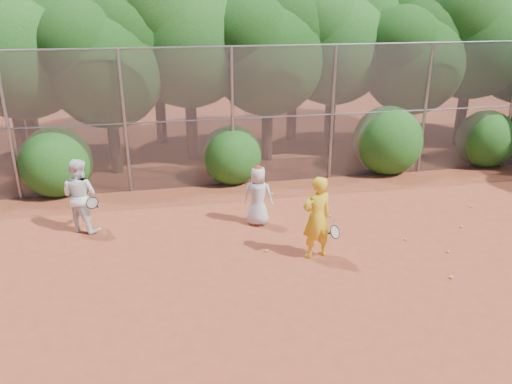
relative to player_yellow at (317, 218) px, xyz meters
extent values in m
plane|color=brown|center=(-0.06, -1.25, -0.92)|extent=(80.00, 80.00, 0.00)
cylinder|color=gray|center=(-7.06, 4.75, 1.08)|extent=(0.09, 0.09, 4.00)
cylinder|color=gray|center=(-4.06, 4.75, 1.08)|extent=(0.09, 0.09, 4.00)
cylinder|color=gray|center=(-1.06, 4.75, 1.08)|extent=(0.09, 0.09, 4.00)
cylinder|color=gray|center=(1.94, 4.75, 1.08)|extent=(0.09, 0.09, 4.00)
cylinder|color=gray|center=(4.94, 4.75, 1.08)|extent=(0.09, 0.09, 4.00)
cylinder|color=gray|center=(7.94, 4.75, 1.08)|extent=(0.09, 0.09, 4.00)
cylinder|color=gray|center=(-0.06, 4.75, 3.08)|extent=(20.00, 0.05, 0.05)
cylinder|color=gray|center=(-0.06, 4.75, 1.08)|extent=(20.00, 0.04, 0.04)
cube|color=slate|center=(-0.06, 4.75, 1.08)|extent=(20.00, 0.02, 4.00)
cylinder|color=black|center=(-7.06, 7.25, 0.34)|extent=(0.38, 0.38, 2.52)
sphere|color=#184F13|center=(-7.06, 7.25, 2.81)|extent=(4.03, 4.03, 4.03)
sphere|color=#184F13|center=(-6.26, 7.66, 3.82)|extent=(3.23, 3.23, 3.23)
cylinder|color=black|center=(-4.56, 6.55, 0.16)|extent=(0.36, 0.36, 2.17)
sphere|color=black|center=(-4.56, 6.55, 2.29)|extent=(3.47, 3.47, 3.47)
sphere|color=black|center=(-3.87, 6.90, 3.16)|extent=(2.78, 2.78, 2.78)
sphere|color=black|center=(-5.17, 6.29, 2.99)|extent=(2.60, 2.60, 2.60)
cylinder|color=black|center=(-2.06, 7.55, 0.41)|extent=(0.39, 0.39, 2.66)
sphere|color=#184F13|center=(-2.06, 7.55, 3.02)|extent=(4.26, 4.26, 4.26)
sphere|color=#184F13|center=(-1.21, 7.98, 4.08)|extent=(3.40, 3.40, 3.40)
sphere|color=#184F13|center=(-2.81, 7.23, 3.87)|extent=(3.19, 3.19, 3.19)
cylinder|color=black|center=(0.44, 6.95, 0.22)|extent=(0.37, 0.37, 2.27)
sphere|color=black|center=(0.44, 6.95, 2.45)|extent=(3.64, 3.64, 3.64)
sphere|color=black|center=(1.16, 7.32, 3.36)|extent=(2.91, 2.91, 2.91)
sphere|color=black|center=(-0.20, 6.68, 3.17)|extent=(2.73, 2.73, 2.73)
cylinder|color=black|center=(2.94, 7.75, 0.30)|extent=(0.38, 0.38, 2.45)
sphere|color=#184F13|center=(2.94, 7.75, 2.71)|extent=(3.92, 3.92, 3.92)
sphere|color=#184F13|center=(3.72, 8.15, 3.69)|extent=(3.14, 3.14, 3.14)
sphere|color=#184F13|center=(2.25, 7.46, 3.49)|extent=(2.94, 2.94, 2.94)
cylinder|color=black|center=(5.44, 6.75, 0.13)|extent=(0.36, 0.36, 2.10)
sphere|color=black|center=(5.44, 6.75, 2.19)|extent=(3.36, 3.36, 3.36)
sphere|color=black|center=(6.11, 7.09, 3.03)|extent=(2.69, 2.69, 2.69)
sphere|color=black|center=(4.85, 6.50, 2.86)|extent=(2.52, 2.52, 2.52)
cylinder|color=black|center=(7.94, 7.35, 0.37)|extent=(0.39, 0.39, 2.59)
sphere|color=#184F13|center=(7.94, 7.35, 2.91)|extent=(4.14, 4.14, 4.14)
sphere|color=#184F13|center=(8.77, 7.77, 3.95)|extent=(3.32, 3.32, 3.32)
sphere|color=#184F13|center=(7.21, 7.04, 3.74)|extent=(3.11, 3.11, 3.11)
cylinder|color=black|center=(-8.06, 9.55, 0.39)|extent=(0.39, 0.39, 2.62)
sphere|color=#184F13|center=(-8.06, 9.55, 2.96)|extent=(4.20, 4.20, 4.20)
sphere|color=#184F13|center=(-7.22, 9.97, 4.01)|extent=(3.36, 3.36, 3.36)
cylinder|color=black|center=(-3.06, 9.75, 0.48)|extent=(0.40, 0.40, 2.80)
sphere|color=#184F13|center=(-3.06, 9.75, 3.22)|extent=(4.48, 4.48, 4.48)
sphere|color=#184F13|center=(-3.85, 9.42, 4.12)|extent=(3.36, 3.36, 3.36)
cylinder|color=black|center=(1.94, 9.35, 0.34)|extent=(0.38, 0.38, 2.52)
sphere|color=#184F13|center=(1.94, 9.35, 2.81)|extent=(4.03, 4.03, 4.03)
sphere|color=#184F13|center=(2.74, 9.76, 3.82)|extent=(3.23, 3.23, 3.23)
sphere|color=#184F13|center=(1.23, 9.05, 3.62)|extent=(3.02, 3.02, 3.02)
cylinder|color=black|center=(6.44, 9.95, 0.44)|extent=(0.40, 0.40, 2.73)
sphere|color=#184F13|center=(6.44, 9.95, 3.12)|extent=(4.37, 4.37, 4.37)
sphere|color=#184F13|center=(5.67, 9.63, 3.99)|extent=(3.28, 3.28, 3.28)
sphere|color=#184F13|center=(-6.06, 5.05, 0.08)|extent=(2.00, 2.00, 2.00)
sphere|color=#184F13|center=(-1.06, 5.05, -0.02)|extent=(1.80, 1.80, 1.80)
sphere|color=#184F13|center=(3.94, 5.05, 0.18)|extent=(2.20, 2.20, 2.20)
sphere|color=#184F13|center=(7.44, 5.05, 0.03)|extent=(1.90, 1.90, 1.90)
imported|color=yellow|center=(0.00, 0.00, 0.00)|extent=(0.76, 0.58, 1.84)
torus|color=black|center=(0.35, -0.20, -0.27)|extent=(0.34, 0.32, 0.28)
cylinder|color=black|center=(0.23, -0.04, -0.38)|extent=(0.18, 0.23, 0.16)
imported|color=silver|center=(-0.89, 1.88, -0.17)|extent=(0.86, 0.73, 1.50)
ellipsoid|color=#A12617|center=(-0.89, 1.88, 0.53)|extent=(0.22, 0.22, 0.13)
sphere|color=#B3DB27|center=(-0.59, 1.68, -0.07)|extent=(0.07, 0.07, 0.07)
imported|color=white|center=(-5.09, 2.35, -0.02)|extent=(1.09, 1.03, 1.79)
torus|color=black|center=(-4.79, 2.05, -0.12)|extent=(0.35, 0.29, 0.25)
cylinder|color=black|center=(-4.74, 2.22, -0.26)|extent=(0.10, 0.24, 0.20)
sphere|color=#B3DB27|center=(2.28, 0.31, -0.89)|extent=(0.07, 0.07, 0.07)
sphere|color=#B3DB27|center=(3.94, 0.68, -0.89)|extent=(0.07, 0.07, 0.07)
sphere|color=#B3DB27|center=(2.40, -1.41, -0.89)|extent=(0.07, 0.07, 0.07)
sphere|color=#B3DB27|center=(2.93, -0.42, -0.89)|extent=(0.07, 0.07, 0.07)
sphere|color=#B3DB27|center=(-1.00, 0.38, -0.89)|extent=(0.07, 0.07, 0.07)
sphere|color=#B3DB27|center=(4.91, 1.76, -0.89)|extent=(0.07, 0.07, 0.07)
sphere|color=#B3DB27|center=(0.99, 1.89, -0.89)|extent=(0.07, 0.07, 0.07)
camera|label=1|loc=(-3.10, -9.15, 4.38)|focal=35.00mm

